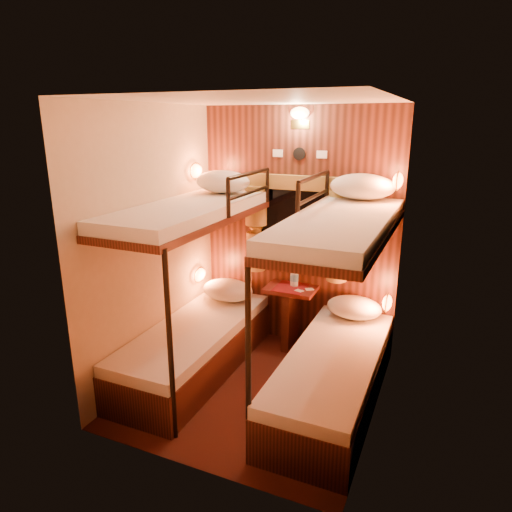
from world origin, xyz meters
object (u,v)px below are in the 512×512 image
at_px(bunk_left, 195,314).
at_px(bottle_left, 295,276).
at_px(bottle_right, 293,277).
at_px(table, 290,309).
at_px(bunk_right, 334,341).

height_order(bunk_left, bottle_left, bunk_left).
bearing_deg(bottle_right, bunk_left, -127.80).
bearing_deg(bunk_left, bottle_right, 52.20).
xyz_separation_m(table, bottle_right, (0.00, 0.06, 0.33)).
relative_size(bunk_left, table, 2.90).
bearing_deg(table, bunk_right, -50.33).
relative_size(bunk_right, table, 2.90).
height_order(table, bottle_right, bottle_right).
distance_m(bunk_right, table, 1.02).
bearing_deg(bunk_right, bottle_right, 127.40).
bearing_deg(bottle_left, bunk_left, -128.92).
distance_m(table, bottle_right, 0.33).
relative_size(bunk_left, bottle_left, 7.89).
height_order(bunk_right, table, bunk_right).
bearing_deg(bottle_right, table, -94.43).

